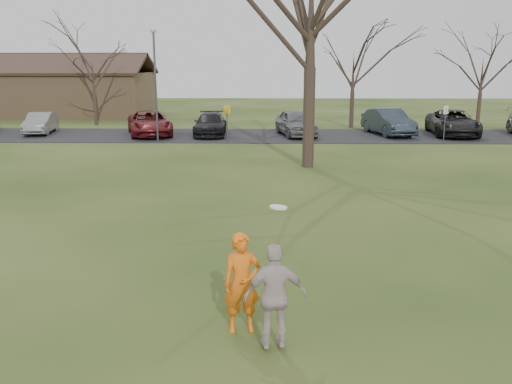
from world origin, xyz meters
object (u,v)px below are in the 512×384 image
Objects in this scene: building at (28,92)px; car_5 at (388,122)px; player_defender at (242,283)px; lamp_post at (155,70)px; car_1 at (41,123)px; car_2 at (150,123)px; car_6 at (453,123)px; catching_play at (275,296)px; car_3 at (210,124)px; car_4 at (296,123)px.

car_5 is at bearing -24.41° from building.
player_defender is 0.27× the size of lamp_post.
car_5 reaches higher than car_1.
building is 20.99m from lamp_post.
building reaches higher than car_1.
player_defender is 25.67m from car_2.
catching_play is at bearing -107.46° from car_6.
car_2 is at bearing -45.09° from building.
lamp_post is at bearing 94.86° from player_defender.
player_defender is 0.33× the size of car_2.
car_5 is 2.13× the size of catching_play.
car_3 is (10.70, -0.60, 0.02)m from car_1.
player_defender is at bearing -85.11° from car_3.
player_defender is 0.76× the size of catching_play.
car_3 is 0.96× the size of car_5.
player_defender is at bearing -91.31° from car_2.
building reaches higher than car_2.
car_4 is (15.91, -0.63, 0.13)m from car_1.
lamp_post is at bearing -140.33° from car_3.
car_1 is 21.60m from car_5.
car_6 is (3.90, -0.14, -0.03)m from car_5.
lamp_post is at bearing -85.10° from car_2.
car_1 is at bearing 158.87° from lamp_post.
car_1 is 25.50m from car_6.
car_6 is at bearing -8.94° from car_1.
car_1 is 15.92m from car_4.
car_1 is 0.63× the size of lamp_post.
car_6 is 18.05m from lamp_post.
lamp_post is (0.95, -2.41, 3.20)m from car_2.
car_4 is 25.46m from catching_play.
building is (-20.39, 38.48, 1.01)m from catching_play.
car_3 is at bearing -37.87° from building.
car_2 is 18.52m from building.
building is at bearing 107.86° from player_defender.
catching_play reaches higher than car_4.
building reaches higher than car_6.
building reaches higher than catching_play.
player_defender is at bearing -75.32° from lamp_post.
car_3 is at bearing 41.89° from lamp_post.
car_4 is at bearing -2.58° from car_3.
car_3 is at bearing -15.76° from car_2.
building is (-13.05, 13.09, 1.16)m from car_2.
lamp_post is at bearing 105.55° from catching_play.
car_6 is (9.58, 0.37, -0.02)m from car_4.
car_1 is at bearing -64.03° from building.
building is at bearing 132.09° from lamp_post.
car_5 is 14.31m from lamp_post.
catching_play is at bearing -62.07° from building.
car_1 is 7.02m from car_2.
car_6 reaches higher than car_2.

